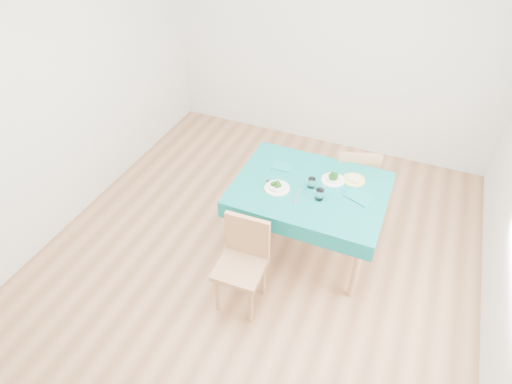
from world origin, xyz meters
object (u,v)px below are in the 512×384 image
at_px(side_plate, 354,180).
at_px(table, 307,218).
at_px(bowl_near, 277,186).
at_px(bowl_far, 333,178).
at_px(chair_far, 354,172).
at_px(chair_near, 240,265).

bearing_deg(side_plate, table, -143.59).
bearing_deg(table, bowl_near, -152.67).
xyz_separation_m(bowl_near, bowl_far, (0.42, 0.30, -0.00)).
distance_m(chair_far, bowl_near, 1.04).
bearing_deg(bowl_far, table, -133.57).
relative_size(table, side_plate, 6.42).
bearing_deg(bowl_near, chair_far, 58.39).
bearing_deg(bowl_near, side_plate, 32.59).
bearing_deg(side_plate, bowl_near, -147.41).
relative_size(table, bowl_near, 5.99).
height_order(chair_far, bowl_far, chair_far).
bearing_deg(chair_far, bowl_near, 40.70).
bearing_deg(side_plate, chair_near, -120.77).
bearing_deg(bowl_near, table, 27.33).
height_order(bowl_near, side_plate, bowl_near).
bearing_deg(chair_near, side_plate, 57.28).
bearing_deg(table, side_plate, 36.41).
relative_size(chair_far, side_plate, 4.88).
bearing_deg(side_plate, bowl_far, -156.08).
bearing_deg(bowl_far, chair_near, -115.19).
height_order(chair_far, bowl_near, chair_far).
bearing_deg(table, chair_far, 69.90).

